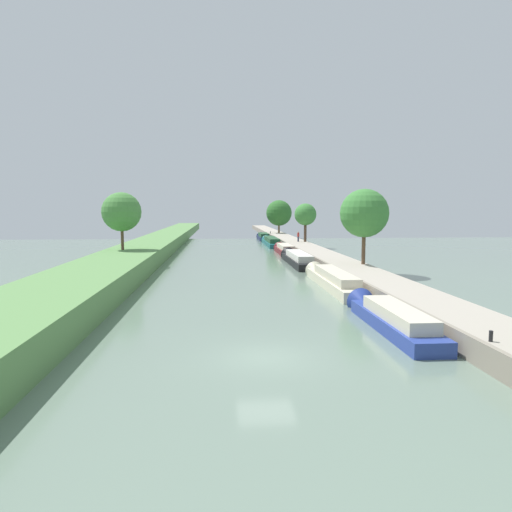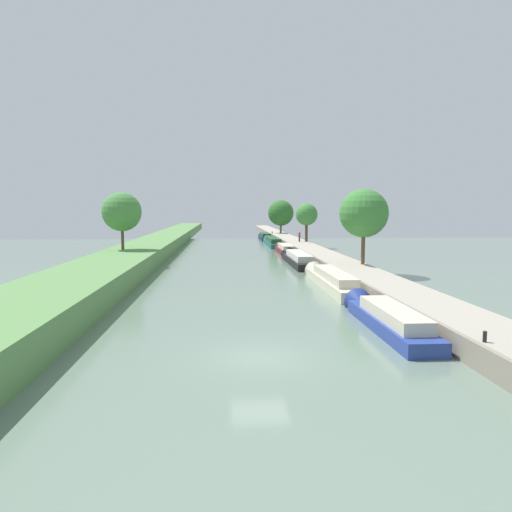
# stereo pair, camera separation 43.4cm
# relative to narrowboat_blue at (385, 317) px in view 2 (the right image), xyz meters

# --- Properties ---
(ground_plane) EXTENTS (160.00, 160.00, 0.00)m
(ground_plane) POSITION_rel_narrowboat_blue_xyz_m (-7.18, -4.54, -0.55)
(ground_plane) COLOR slate
(right_towpath) EXTENTS (3.76, 260.00, 1.05)m
(right_towpath) POSITION_rel_narrowboat_blue_xyz_m (3.36, -4.54, -0.03)
(right_towpath) COLOR #A89E8E
(right_towpath) RESTS_ON ground_plane
(stone_quay) EXTENTS (0.25, 260.00, 1.10)m
(stone_quay) POSITION_rel_narrowboat_blue_xyz_m (1.36, -4.54, -0.00)
(stone_quay) COLOR gray
(stone_quay) RESTS_ON ground_plane
(narrowboat_blue) EXTENTS (1.91, 10.64, 1.91)m
(narrowboat_blue) POSITION_rel_narrowboat_blue_xyz_m (0.00, 0.00, 0.00)
(narrowboat_blue) COLOR #283D93
(narrowboat_blue) RESTS_ON ground_plane
(narrowboat_cream) EXTENTS (1.88, 14.24, 1.95)m
(narrowboat_cream) POSITION_rel_narrowboat_blue_xyz_m (0.06, 13.20, 0.05)
(narrowboat_cream) COLOR beige
(narrowboat_cream) RESTS_ON ground_plane
(narrowboat_black) EXTENTS (2.06, 14.23, 2.04)m
(narrowboat_black) POSITION_rel_narrowboat_blue_xyz_m (-0.18, 29.21, 0.04)
(narrowboat_black) COLOR black
(narrowboat_black) RESTS_ON ground_plane
(narrowboat_maroon) EXTENTS (1.90, 11.09, 1.90)m
(narrowboat_maroon) POSITION_rel_narrowboat_blue_xyz_m (0.10, 41.97, 0.00)
(narrowboat_maroon) COLOR maroon
(narrowboat_maroon) RESTS_ON ground_plane
(narrowboat_teal) EXTENTS (2.05, 15.97, 2.08)m
(narrowboat_teal) POSITION_rel_narrowboat_blue_xyz_m (-0.20, 57.02, 0.05)
(narrowboat_teal) COLOR #195B60
(narrowboat_teal) RESTS_ON ground_plane
(narrowboat_navy) EXTENTS (2.06, 11.01, 2.06)m
(narrowboat_navy) POSITION_rel_narrowboat_blue_xyz_m (-0.22, 71.54, 0.02)
(narrowboat_navy) COLOR #141E42
(narrowboat_navy) RESTS_ON ground_plane
(tree_rightbank_midnear) EXTENTS (4.66, 4.66, 7.26)m
(tree_rightbank_midnear) POSITION_rel_narrowboat_blue_xyz_m (4.71, 19.61, 5.41)
(tree_rightbank_midnear) COLOR brown
(tree_rightbank_midnear) RESTS_ON right_towpath
(tree_rightbank_midfar) EXTENTS (3.56, 3.56, 6.22)m
(tree_rightbank_midfar) POSITION_rel_narrowboat_blue_xyz_m (4.71, 50.40, 4.90)
(tree_rightbank_midfar) COLOR #4C3828
(tree_rightbank_midfar) RESTS_ON right_towpath
(tree_rightbank_far) EXTENTS (5.64, 5.64, 7.26)m
(tree_rightbank_far) POSITION_rel_narrowboat_blue_xyz_m (3.84, 77.40, 4.93)
(tree_rightbank_far) COLOR brown
(tree_rightbank_far) RESTS_ON right_towpath
(tree_leftbank_downstream) EXTENTS (4.33, 4.33, 6.38)m
(tree_leftbank_downstream) POSITION_rel_narrowboat_blue_xyz_m (-20.00, 28.42, 5.51)
(tree_leftbank_downstream) COLOR brown
(tree_leftbank_downstream) RESTS_ON left_grassy_bank
(person_walking) EXTENTS (0.34, 0.34, 1.66)m
(person_walking) POSITION_rel_narrowboat_blue_xyz_m (3.61, 50.63, 1.37)
(person_walking) COLOR #282D42
(person_walking) RESTS_ON right_towpath
(mooring_bollard_near) EXTENTS (0.16, 0.16, 0.45)m
(mooring_bollard_near) POSITION_rel_narrowboat_blue_xyz_m (1.78, -6.45, 0.72)
(mooring_bollard_near) COLOR black
(mooring_bollard_near) RESTS_ON right_towpath
(mooring_bollard_far) EXTENTS (0.16, 0.16, 0.45)m
(mooring_bollard_far) POSITION_rel_narrowboat_blue_xyz_m (1.78, 75.93, 0.72)
(mooring_bollard_far) COLOR black
(mooring_bollard_far) RESTS_ON right_towpath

